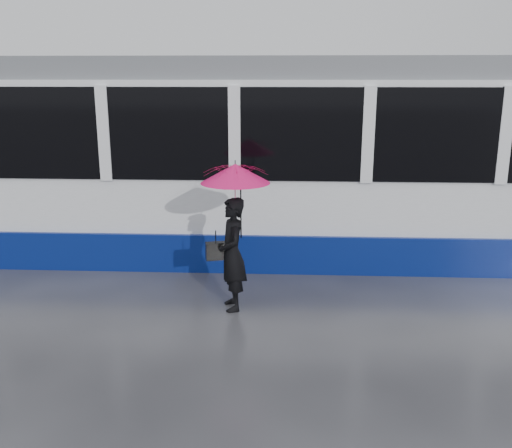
{
  "coord_description": "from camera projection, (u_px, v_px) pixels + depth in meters",
  "views": [
    {
      "loc": [
        0.75,
        -7.34,
        3.09
      ],
      "look_at": [
        0.36,
        0.17,
        1.1
      ],
      "focal_mm": 40.0,
      "sensor_mm": 36.0,
      "label": 1
    }
  ],
  "objects": [
    {
      "name": "umbrella",
      "position": [
        235.0,
        187.0,
        7.33
      ],
      "size": [
        1.11,
        1.11,
        1.03
      ],
      "rotation": [
        0.0,
        0.0,
        0.27
      ],
      "color": "#F4145F",
      "rests_on": "ground"
    },
    {
      "name": "handbag",
      "position": [
        216.0,
        251.0,
        7.59
      ],
      "size": [
        0.3,
        0.19,
        0.42
      ],
      "rotation": [
        0.0,
        0.0,
        0.27
      ],
      "color": "black",
      "rests_on": "ground"
    },
    {
      "name": "ground",
      "position": [
        230.0,
        303.0,
        7.91
      ],
      "size": [
        90.0,
        90.0,
        0.0
      ],
      "primitive_type": "plane",
      "color": "#27272B",
      "rests_on": "ground"
    },
    {
      "name": "woman",
      "position": [
        232.0,
        254.0,
        7.57
      ],
      "size": [
        0.5,
        0.64,
        1.53
      ],
      "primitive_type": "imported",
      "rotation": [
        0.0,
        0.0,
        -1.3
      ],
      "color": "black",
      "rests_on": "ground"
    },
    {
      "name": "rails",
      "position": [
        243.0,
        249.0,
        10.32
      ],
      "size": [
        34.0,
        1.51,
        0.02
      ],
      "color": "#3F3D38",
      "rests_on": "ground"
    },
    {
      "name": "tram",
      "position": [
        44.0,
        158.0,
        10.09
      ],
      "size": [
        26.0,
        2.56,
        3.35
      ],
      "color": "white",
      "rests_on": "ground"
    }
  ]
}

